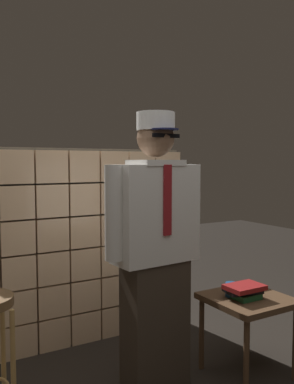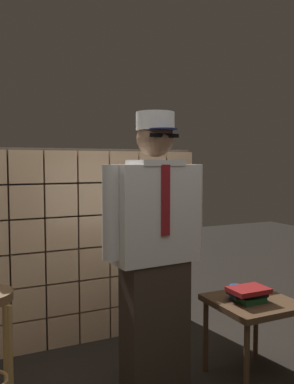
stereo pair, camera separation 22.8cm
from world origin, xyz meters
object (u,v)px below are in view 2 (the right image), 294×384
at_px(book_stack, 248,294).
at_px(coffee_mug, 236,292).
at_px(standing_person, 155,250).
at_px(side_table, 252,310).

relative_size(book_stack, coffee_mug, 2.10).
height_order(standing_person, book_stack, standing_person).
height_order(side_table, book_stack, book_stack).
bearing_deg(side_table, coffee_mug, 145.35).
bearing_deg(book_stack, coffee_mug, 118.90).
distance_m(standing_person, coffee_mug, 0.66).
height_order(standing_person, coffee_mug, standing_person).
height_order(standing_person, side_table, standing_person).
bearing_deg(side_table, standing_person, 169.32).
bearing_deg(coffee_mug, side_table, -34.65).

